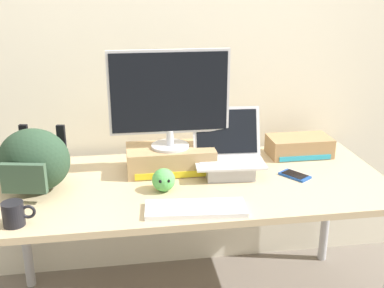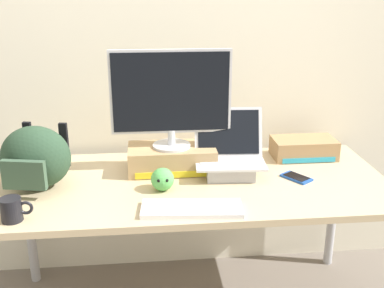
# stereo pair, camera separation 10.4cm
# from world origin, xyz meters

# --- Properties ---
(back_wall) EXTENTS (7.00, 0.10, 2.60)m
(back_wall) POSITION_xyz_m (0.00, 0.50, 1.30)
(back_wall) COLOR silver
(back_wall) RESTS_ON ground
(desk) EXTENTS (1.80, 0.80, 0.72)m
(desk) POSITION_xyz_m (0.00, 0.00, 0.65)
(desk) COLOR tan
(desk) RESTS_ON ground
(toner_box_yellow) EXTENTS (0.42, 0.23, 0.12)m
(toner_box_yellow) POSITION_xyz_m (-0.08, 0.14, 0.77)
(toner_box_yellow) COLOR tan
(toner_box_yellow) RESTS_ON desk
(desktop_monitor) EXTENTS (0.56, 0.18, 0.46)m
(desktop_monitor) POSITION_xyz_m (-0.08, 0.14, 1.08)
(desktop_monitor) COLOR silver
(desktop_monitor) RESTS_ON toner_box_yellow
(open_laptop) EXTENTS (0.34, 0.26, 0.30)m
(open_laptop) POSITION_xyz_m (0.18, 0.06, 0.78)
(open_laptop) COLOR #ADADB2
(open_laptop) RESTS_ON desk
(external_keyboard) EXTENTS (0.42, 0.18, 0.02)m
(external_keyboard) POSITION_xyz_m (-0.03, -0.29, 0.73)
(external_keyboard) COLOR white
(external_keyboard) RESTS_ON desk
(messenger_backpack) EXTENTS (0.35, 0.32, 0.28)m
(messenger_backpack) POSITION_xyz_m (-0.69, 0.01, 0.85)
(messenger_backpack) COLOR #28422D
(messenger_backpack) RESTS_ON desk
(coffee_mug) EXTENTS (0.12, 0.08, 0.09)m
(coffee_mug) POSITION_xyz_m (-0.72, -0.30, 0.76)
(coffee_mug) COLOR black
(coffee_mug) RESTS_ON desk
(cell_phone) EXTENTS (0.14, 0.16, 0.01)m
(cell_phone) POSITION_xyz_m (0.48, -0.02, 0.72)
(cell_phone) COLOR #19479E
(cell_phone) RESTS_ON desk
(plush_toy) EXTENTS (0.10, 0.10, 0.10)m
(plush_toy) POSITION_xyz_m (-0.14, -0.08, 0.77)
(plush_toy) COLOR #56B256
(plush_toy) RESTS_ON desk
(toner_box_cyan) EXTENTS (0.32, 0.18, 0.10)m
(toner_box_cyan) POSITION_xyz_m (0.60, 0.25, 0.76)
(toner_box_cyan) COLOR #9E7A51
(toner_box_cyan) RESTS_ON desk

